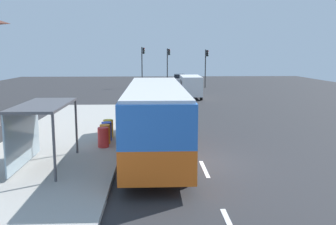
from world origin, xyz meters
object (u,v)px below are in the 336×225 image
at_px(recycling_bin_red, 103,137).
at_px(recycling_bin_orange, 105,134).
at_px(bus, 155,116).
at_px(sedan_near, 179,79).
at_px(traffic_light_near_side, 206,62).
at_px(recycling_bin_blue, 107,131).
at_px(traffic_light_far_side, 143,61).
at_px(recycling_bin_yellow, 108,128).
at_px(white_van, 191,85).
at_px(traffic_light_median, 168,61).
at_px(bus_shelter, 36,119).

xyz_separation_m(recycling_bin_red, recycling_bin_orange, (0.00, 0.70, 0.00)).
distance_m(bus, recycling_bin_red, 2.89).
bearing_deg(sedan_near, traffic_light_near_side, -61.33).
height_order(recycling_bin_blue, traffic_light_far_side, traffic_light_far_side).
height_order(recycling_bin_orange, recycling_bin_yellow, same).
height_order(white_van, recycling_bin_blue, white_van).
bearing_deg(recycling_bin_blue, sedan_near, 80.07).
bearing_deg(traffic_light_median, recycling_bin_yellow, -98.12).
xyz_separation_m(recycling_bin_red, traffic_light_far_side, (1.09, 33.52, 2.96)).
distance_m(recycling_bin_red, recycling_bin_blue, 1.40).
height_order(recycling_bin_red, traffic_light_far_side, traffic_light_far_side).
relative_size(traffic_light_far_side, traffic_light_median, 1.03).
bearing_deg(sedan_near, traffic_light_median, -114.22).
xyz_separation_m(recycling_bin_yellow, traffic_light_near_side, (9.70, 30.62, 2.76)).
distance_m(white_van, traffic_light_median, 13.48).
bearing_deg(recycling_bin_orange, bus, -32.35).
distance_m(white_van, recycling_bin_blue, 20.77).
relative_size(bus, recycling_bin_orange, 11.60).
relative_size(traffic_light_near_side, traffic_light_median, 0.97).
bearing_deg(recycling_bin_orange, bus_shelter, -121.54).
height_order(sedan_near, recycling_bin_red, sedan_near).
bearing_deg(sedan_near, traffic_light_far_side, -137.02).
bearing_deg(white_van, bus, -100.07).
height_order(recycling_bin_blue, bus_shelter, bus_shelter).
xyz_separation_m(white_van, traffic_light_near_side, (3.30, 11.58, 2.07)).
bearing_deg(bus, recycling_bin_orange, 147.65).
relative_size(traffic_light_near_side, traffic_light_far_side, 0.94).
relative_size(recycling_bin_yellow, traffic_light_near_side, 0.18).
distance_m(bus, bus_shelter, 5.13).
bearing_deg(traffic_light_median, traffic_light_near_side, -17.41).
xyz_separation_m(recycling_bin_red, recycling_bin_yellow, (0.00, 2.10, 0.00)).
relative_size(white_van, recycling_bin_blue, 5.50).
xyz_separation_m(white_van, traffic_light_far_side, (-5.31, 12.38, 2.27)).
relative_size(bus, traffic_light_median, 2.08).
distance_m(recycling_bin_red, bus_shelter, 3.93).
bearing_deg(traffic_light_far_side, recycling_bin_blue, -91.95).
relative_size(recycling_bin_red, bus_shelter, 0.24).
distance_m(white_van, traffic_light_near_side, 12.21).
xyz_separation_m(white_van, recycling_bin_red, (-6.40, -21.15, -0.69)).
bearing_deg(traffic_light_near_side, recycling_bin_orange, -106.85).
distance_m(traffic_light_far_side, traffic_light_median, 3.59).
distance_m(recycling_bin_orange, traffic_light_median, 34.06).
bearing_deg(recycling_bin_orange, recycling_bin_red, -90.00).
distance_m(bus, recycling_bin_blue, 3.57).
bearing_deg(bus_shelter, traffic_light_near_side, 71.52).
xyz_separation_m(traffic_light_far_side, bus_shelter, (-3.31, -36.43, -1.52)).
bearing_deg(traffic_light_median, traffic_light_far_side, -167.13).
relative_size(white_van, recycling_bin_red, 5.50).
bearing_deg(recycling_bin_red, recycling_bin_blue, 90.00).
height_order(recycling_bin_orange, traffic_light_far_side, traffic_light_far_side).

